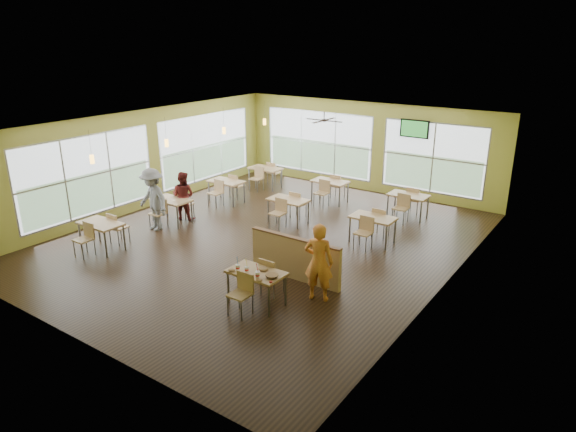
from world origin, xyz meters
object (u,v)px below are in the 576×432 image
at_px(man_plaid, 319,262).
at_px(food_basket, 272,276).
at_px(main_table, 256,277).
at_px(half_wall_divider, 295,258).

distance_m(man_plaid, food_basket, 1.09).
height_order(man_plaid, food_basket, man_plaid).
height_order(main_table, food_basket, main_table).
distance_m(half_wall_divider, man_plaid, 1.15).
height_order(main_table, half_wall_divider, half_wall_divider).
bearing_deg(main_table, food_basket, -4.64).
height_order(half_wall_divider, food_basket, half_wall_divider).
distance_m(main_table, food_basket, 0.46).
bearing_deg(main_table, half_wall_divider, 90.00).
xyz_separation_m(man_plaid, food_basket, (-0.53, -0.95, -0.08)).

